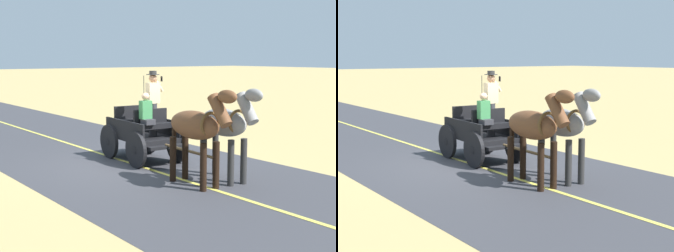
% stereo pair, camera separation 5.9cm
% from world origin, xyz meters
% --- Properties ---
extents(ground_plane, '(200.00, 200.00, 0.00)m').
position_xyz_m(ground_plane, '(0.00, 0.00, 0.00)').
color(ground_plane, tan).
extents(road_surface, '(6.33, 160.00, 0.01)m').
position_xyz_m(road_surface, '(0.00, 0.00, 0.00)').
color(road_surface, '#38383D').
rests_on(road_surface, ground).
extents(road_centre_stripe, '(0.12, 160.00, 0.00)m').
position_xyz_m(road_centre_stripe, '(0.00, 0.00, 0.01)').
color(road_centre_stripe, '#DBCC4C').
rests_on(road_centre_stripe, road_surface).
extents(horse_drawn_carriage, '(1.54, 4.52, 2.50)m').
position_xyz_m(horse_drawn_carriage, '(-0.51, -0.20, 0.82)').
color(horse_drawn_carriage, black).
rests_on(horse_drawn_carriage, ground).
extents(horse_near_side, '(0.72, 2.14, 2.21)m').
position_xyz_m(horse_near_side, '(-0.75, 2.85, 1.32)').
color(horse_near_side, gray).
rests_on(horse_near_side, ground).
extents(horse_off_side, '(0.57, 2.13, 2.21)m').
position_xyz_m(horse_off_side, '(0.08, 2.80, 1.32)').
color(horse_off_side, brown).
rests_on(horse_off_side, ground).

